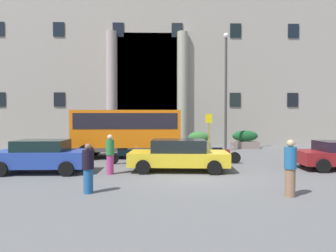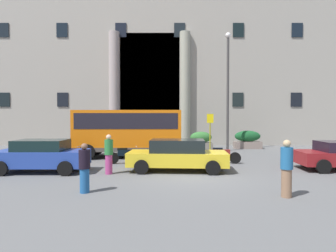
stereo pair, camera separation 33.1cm
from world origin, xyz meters
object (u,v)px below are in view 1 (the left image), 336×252
object	(u,v)px
hedge_planter_far_east	(245,140)
motorcycle_far_end	(220,155)
scooter_by_planter	(66,155)
pedestrian_child_trailing	(290,168)
parked_sedan_second	(179,155)
lamppost_plaza_centre	(226,83)
hedge_planter_entrance_left	(199,141)
pedestrian_woman_dark_dress	(110,154)
motorcycle_near_kerb	(125,155)
pedestrian_man_crossing	(88,168)
bus_stop_sign	(209,129)
orange_minibus	(128,130)
white_taxi_kerbside	(42,156)
hedge_planter_entrance_right	(147,141)

from	to	relation	value
hedge_planter_far_east	motorcycle_far_end	distance (m)	8.06
scooter_by_planter	pedestrian_child_trailing	xyz separation A→B (m)	(8.95, -6.62, 0.42)
parked_sedan_second	lamppost_plaza_centre	distance (m)	9.83
hedge_planter_entrance_left	pedestrian_child_trailing	world-z (taller)	pedestrian_child_trailing
parked_sedan_second	pedestrian_woman_dark_dress	xyz separation A→B (m)	(-2.96, -0.77, 0.13)
scooter_by_planter	motorcycle_near_kerb	size ratio (longest dim) A/B	1.04
pedestrian_woman_dark_dress	pedestrian_man_crossing	xyz separation A→B (m)	(-0.14, -3.06, -0.06)
bus_stop_sign	pedestrian_man_crossing	world-z (taller)	bus_stop_sign
scooter_by_planter	lamppost_plaza_centre	xyz separation A→B (m)	(9.75, 5.69, 4.49)
orange_minibus	parked_sedan_second	size ratio (longest dim) A/B	1.40
orange_minibus	white_taxi_kerbside	world-z (taller)	orange_minibus
hedge_planter_entrance_right	parked_sedan_second	size ratio (longest dim) A/B	0.34
hedge_planter_entrance_left	white_taxi_kerbside	distance (m)	12.44
motorcycle_far_end	scooter_by_planter	size ratio (longest dim) A/B	1.04
hedge_planter_far_east	parked_sedan_second	world-z (taller)	parked_sedan_second
pedestrian_woman_dark_dress	hedge_planter_far_east	bearing A→B (deg)	129.06
hedge_planter_far_east	motorcycle_far_end	world-z (taller)	hedge_planter_far_east
motorcycle_far_end	pedestrian_man_crossing	world-z (taller)	pedestrian_man_crossing
hedge_planter_entrance_left	hedge_planter_entrance_right	distance (m)	4.04
orange_minibus	pedestrian_woman_dark_dress	size ratio (longest dim) A/B	3.76
orange_minibus	pedestrian_man_crossing	size ratio (longest dim) A/B	4.01
hedge_planter_entrance_left	motorcycle_far_end	world-z (taller)	hedge_planter_entrance_left
white_taxi_kerbside	scooter_by_planter	world-z (taller)	white_taxi_kerbside
orange_minibus	motorcycle_far_end	xyz separation A→B (m)	(5.17, -2.36, -1.24)
motorcycle_far_end	pedestrian_woman_dark_dress	distance (m)	6.04
bus_stop_sign	hedge_planter_entrance_right	bearing A→B (deg)	143.84
pedestrian_man_crossing	bus_stop_sign	bearing A→B (deg)	-59.47
parked_sedan_second	pedestrian_man_crossing	size ratio (longest dim) A/B	2.86
hedge_planter_entrance_left	hedge_planter_entrance_right	xyz separation A→B (m)	(-4.03, 0.18, -0.04)
motorcycle_far_end	motorcycle_near_kerb	distance (m)	5.02
hedge_planter_entrance_right	parked_sedan_second	bearing A→B (deg)	-78.33
motorcycle_near_kerb	pedestrian_child_trailing	distance (m)	8.66
white_taxi_kerbside	scooter_by_planter	distance (m)	2.62
motorcycle_near_kerb	hedge_planter_entrance_left	bearing A→B (deg)	43.33
scooter_by_planter	lamppost_plaza_centre	world-z (taller)	lamppost_plaza_centre
pedestrian_woman_dark_dress	motorcycle_far_end	bearing A→B (deg)	108.50
hedge_planter_entrance_right	pedestrian_man_crossing	distance (m)	13.15
parked_sedan_second	pedestrian_woman_dark_dress	bearing A→B (deg)	-161.88
orange_minibus	motorcycle_near_kerb	bearing A→B (deg)	-87.49
bus_stop_sign	motorcycle_far_end	distance (m)	4.18
pedestrian_man_crossing	lamppost_plaza_centre	distance (m)	14.34
pedestrian_woman_dark_dress	scooter_by_planter	bearing A→B (deg)	-147.01
orange_minibus	motorcycle_near_kerb	xyz separation A→B (m)	(0.15, -2.43, -1.24)
parked_sedan_second	lamppost_plaza_centre	size ratio (longest dim) A/B	0.53
hedge_planter_entrance_left	hedge_planter_entrance_right	world-z (taller)	hedge_planter_entrance_left
scooter_by_planter	motorcycle_near_kerb	world-z (taller)	same
hedge_planter_entrance_left	lamppost_plaza_centre	distance (m)	4.80
white_taxi_kerbside	pedestrian_child_trailing	bearing A→B (deg)	-24.32
pedestrian_man_crossing	white_taxi_kerbside	bearing A→B (deg)	9.13
pedestrian_man_crossing	hedge_planter_entrance_left	bearing A→B (deg)	-52.62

